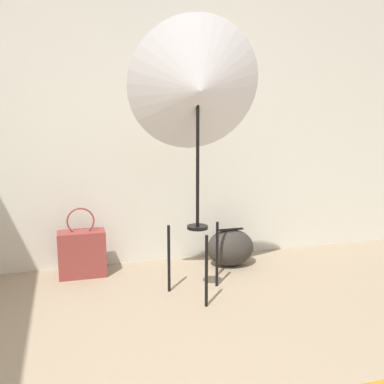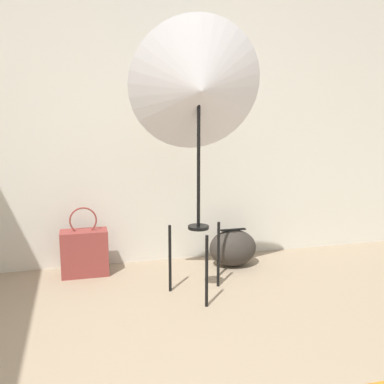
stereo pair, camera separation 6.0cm
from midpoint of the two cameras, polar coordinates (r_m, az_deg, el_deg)
wall_back at (r=3.51m, az=-9.46°, el=11.71°), size 8.00×0.05×2.60m
photo_umbrella at (r=2.83m, az=0.12°, el=12.90°), size 0.86×0.41×1.78m
tote_bag at (r=3.43m, az=-14.28°, el=-7.51°), size 0.34×0.17×0.52m
duffel_bag at (r=3.57m, az=4.40°, el=-7.05°), size 0.37×0.29×0.30m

